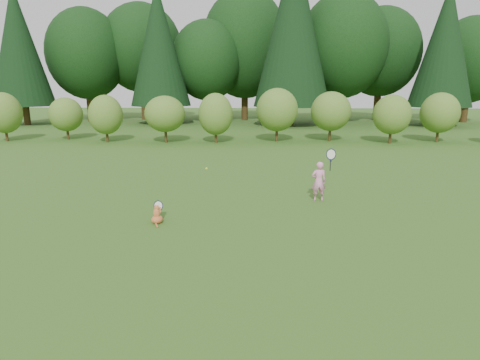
# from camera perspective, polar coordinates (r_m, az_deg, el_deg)

# --- Properties ---
(ground) EXTENTS (100.00, 100.00, 0.00)m
(ground) POSITION_cam_1_polar(r_m,az_deg,el_deg) (9.42, -1.45, -5.24)
(ground) COLOR #335417
(ground) RESTS_ON ground
(shrub_row) EXTENTS (28.00, 3.00, 2.80)m
(shrub_row) POSITION_cam_1_polar(r_m,az_deg,el_deg) (21.98, 1.00, 9.01)
(shrub_row) COLOR #4C7825
(shrub_row) RESTS_ON ground
(woodland_backdrop) EXTENTS (48.00, 10.00, 15.00)m
(woodland_backdrop) POSITION_cam_1_polar(r_m,az_deg,el_deg) (32.24, 1.63, 21.18)
(woodland_backdrop) COLOR black
(woodland_backdrop) RESTS_ON ground
(child) EXTENTS (0.60, 0.36, 1.58)m
(child) POSITION_cam_1_polar(r_m,az_deg,el_deg) (10.78, 11.19, -0.06)
(child) COLOR pink
(child) RESTS_ON ground
(cat) EXTENTS (0.30, 0.59, 0.57)m
(cat) POSITION_cam_1_polar(r_m,az_deg,el_deg) (9.13, -11.74, -4.69)
(cat) COLOR #C85826
(cat) RESTS_ON ground
(tennis_ball) EXTENTS (0.06, 0.06, 0.06)m
(tennis_ball) POSITION_cam_1_polar(r_m,az_deg,el_deg) (10.67, -4.80, 1.63)
(tennis_ball) COLOR #BDDD1A
(tennis_ball) RESTS_ON ground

